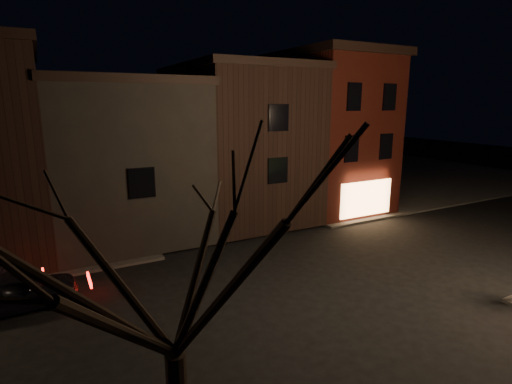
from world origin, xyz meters
TOP-DOWN VIEW (x-y plane):
  - ground at (0.00, 0.00)m, footprint 120.00×120.00m
  - sidewalk_far_right at (20.00, 20.00)m, footprint 30.00×30.00m
  - corner_building at (8.00, 9.47)m, footprint 6.50×8.50m
  - row_building_a at (1.50, 10.50)m, footprint 7.30×10.30m
  - row_building_b at (-5.75, 10.50)m, footprint 7.80×10.30m
  - bare_tree_left at (-8.00, -7.00)m, footprint 5.60×5.60m
  - parked_car_a at (-11.02, 2.91)m, footprint 4.30×1.95m

SIDE VIEW (x-z plane):
  - ground at x=0.00m, z-range 0.00..0.00m
  - sidewalk_far_right at x=20.00m, z-range 0.00..0.12m
  - parked_car_a at x=-11.02m, z-range 0.00..1.43m
  - row_building_b at x=-5.75m, z-range 0.13..8.53m
  - row_building_a at x=1.50m, z-range 0.13..9.53m
  - corner_building at x=8.00m, z-range 0.15..10.65m
  - bare_tree_left at x=-8.00m, z-range 1.68..9.18m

